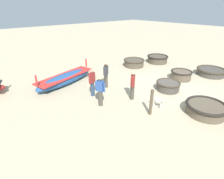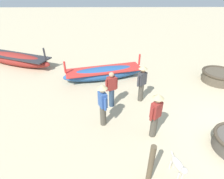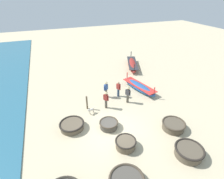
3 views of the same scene
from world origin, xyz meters
name	(u,v)px [view 3 (image 3 of 3)]	position (x,y,z in m)	size (l,w,h in m)	color
ground_plane	(113,130)	(0.00, 0.00, 0.00)	(80.00, 80.00, 0.00)	#C6B793
coracle_tilted	(189,151)	(3.63, -3.75, 0.34)	(1.81, 1.81, 0.62)	brown
coracle_center	(72,125)	(-2.78, 1.33, 0.29)	(1.86, 1.86, 0.52)	brown
coracle_far_right	(173,125)	(4.28, -1.40, 0.32)	(1.73, 1.73, 0.59)	brown
coracle_front_right	(109,124)	(-0.17, 0.44, 0.29)	(1.42, 1.42, 0.54)	#4C473F
coracle_nearest	(126,143)	(0.22, -1.74, 0.33)	(1.41, 1.41, 0.61)	brown
long_boat_green_hull	(139,87)	(4.69, 4.63, 0.35)	(2.08, 4.46, 1.21)	#285693
long_boat_white_hull	(132,64)	(6.71, 10.29, 0.39)	(2.92, 5.23, 1.37)	maroon
fisherman_standing_right	(106,99)	(0.46, 2.89, 0.96)	(0.39, 0.43, 1.67)	#4C473D
fisherman_by_coracle	(128,93)	(2.58, 2.98, 0.96)	(0.38, 0.45, 1.67)	#4C473D
fisherman_crouching	(118,89)	(2.19, 4.26, 0.84)	(0.34, 0.49, 1.57)	#2D425B
fisherman_hauling	(106,88)	(1.05, 4.58, 0.96)	(0.49, 0.36, 1.67)	#4C473D
dog	(91,110)	(-0.99, 2.54, 0.37)	(0.67, 0.34, 0.55)	beige
mooring_post_mid_beach	(87,103)	(-1.12, 3.33, 0.63)	(0.14, 0.14, 1.27)	brown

